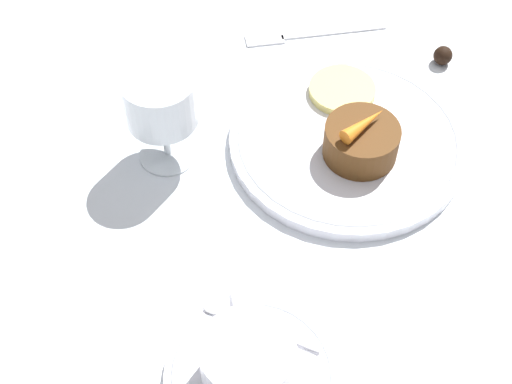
% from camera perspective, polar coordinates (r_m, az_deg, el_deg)
% --- Properties ---
extents(ground_plane, '(3.00, 3.00, 0.00)m').
position_cam_1_polar(ground_plane, '(0.80, 4.28, 2.20)').
color(ground_plane, white).
extents(dinner_plate, '(0.27, 0.27, 0.01)m').
position_cam_1_polar(dinner_plate, '(0.82, 7.27, 4.08)').
color(dinner_plate, white).
rests_on(dinner_plate, ground_plane).
extents(saucer, '(0.16, 0.16, 0.01)m').
position_cam_1_polar(saucer, '(0.66, -0.33, -14.51)').
color(saucer, white).
rests_on(saucer, ground_plane).
extents(coffee_cup, '(0.11, 0.08, 0.06)m').
position_cam_1_polar(coffee_cup, '(0.63, -0.67, -13.38)').
color(coffee_cup, white).
rests_on(coffee_cup, saucer).
extents(spoon, '(0.08, 0.10, 0.00)m').
position_cam_1_polar(spoon, '(0.68, -0.75, -10.27)').
color(spoon, silver).
rests_on(spoon, saucer).
extents(wine_glass, '(0.08, 0.08, 0.11)m').
position_cam_1_polar(wine_glass, '(0.76, -7.62, 6.93)').
color(wine_glass, silver).
rests_on(wine_glass, ground_plane).
extents(fork, '(0.03, 0.19, 0.01)m').
position_cam_1_polar(fork, '(0.96, 3.45, 12.42)').
color(fork, silver).
rests_on(fork, ground_plane).
extents(dessert_cake, '(0.08, 0.08, 0.04)m').
position_cam_1_polar(dessert_cake, '(0.79, 8.41, 4.02)').
color(dessert_cake, '#563314').
rests_on(dessert_cake, dinner_plate).
extents(carrot_garnish, '(0.04, 0.06, 0.02)m').
position_cam_1_polar(carrot_garnish, '(0.77, 8.65, 5.42)').
color(carrot_garnish, orange).
rests_on(carrot_garnish, dessert_cake).
extents(pineapple_slice, '(0.08, 0.08, 0.01)m').
position_cam_1_polar(pineapple_slice, '(0.86, 6.91, 8.09)').
color(pineapple_slice, '#EFE075').
rests_on(pineapple_slice, dinner_plate).
extents(chocolate_truffle, '(0.02, 0.02, 0.02)m').
position_cam_1_polar(chocolate_truffle, '(0.94, 14.72, 10.52)').
color(chocolate_truffle, black).
rests_on(chocolate_truffle, ground_plane).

